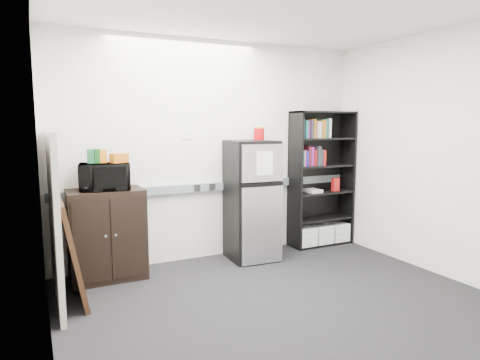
{
  "coord_description": "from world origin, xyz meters",
  "views": [
    {
      "loc": [
        -2.06,
        -3.2,
        1.69
      ],
      "look_at": [
        -0.05,
        0.9,
        1.08
      ],
      "focal_mm": 32.0,
      "sensor_mm": 36.0,
      "label": 1
    }
  ],
  "objects_px": {
    "cabinet": "(107,234)",
    "refrigerator": "(251,200)",
    "cubicle_partition": "(54,218)",
    "microwave": "(105,177)",
    "bookshelf": "(321,180)"
  },
  "relations": [
    {
      "from": "microwave",
      "to": "bookshelf",
      "type": "bearing_deg",
      "value": 10.15
    },
    {
      "from": "cabinet",
      "to": "microwave",
      "type": "xyz_separation_m",
      "value": [
        -0.0,
        -0.02,
        0.64
      ]
    },
    {
      "from": "bookshelf",
      "to": "cubicle_partition",
      "type": "bearing_deg",
      "value": -171.94
    },
    {
      "from": "microwave",
      "to": "cabinet",
      "type": "bearing_deg",
      "value": 98.56
    },
    {
      "from": "bookshelf",
      "to": "refrigerator",
      "type": "distance_m",
      "value": 1.19
    },
    {
      "from": "cubicle_partition",
      "to": "microwave",
      "type": "relative_size",
      "value": 3.15
    },
    {
      "from": "cubicle_partition",
      "to": "microwave",
      "type": "height_order",
      "value": "cubicle_partition"
    },
    {
      "from": "cubicle_partition",
      "to": "cabinet",
      "type": "bearing_deg",
      "value": 38.51
    },
    {
      "from": "cabinet",
      "to": "refrigerator",
      "type": "bearing_deg",
      "value": -2.65
    },
    {
      "from": "cabinet",
      "to": "microwave",
      "type": "distance_m",
      "value": 0.64
    },
    {
      "from": "microwave",
      "to": "refrigerator",
      "type": "distance_m",
      "value": 1.78
    },
    {
      "from": "bookshelf",
      "to": "cubicle_partition",
      "type": "height_order",
      "value": "bookshelf"
    },
    {
      "from": "cabinet",
      "to": "refrigerator",
      "type": "distance_m",
      "value": 1.75
    },
    {
      "from": "cubicle_partition",
      "to": "cabinet",
      "type": "xyz_separation_m",
      "value": [
        0.53,
        0.42,
        -0.32
      ]
    },
    {
      "from": "cubicle_partition",
      "to": "cabinet",
      "type": "relative_size",
      "value": 1.64
    }
  ]
}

